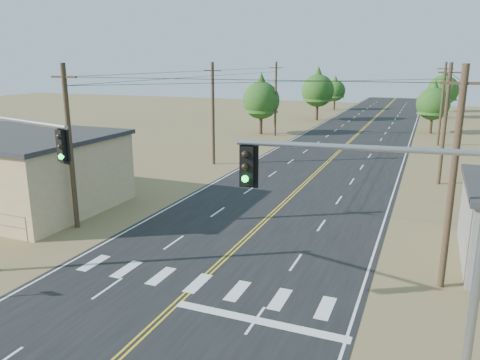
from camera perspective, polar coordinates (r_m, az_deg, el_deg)
The scene contains 15 objects.
road at distance 42.06m, azimuth 8.64°, elevation 0.28°, with size 15.00×200.00×0.02m, color black.
utility_pole_left_near at distance 29.85m, azimuth -20.00°, elevation 3.85°, with size 1.80×0.30×10.00m.
utility_pole_left_mid at distance 46.49m, azimuth -3.31°, elevation 8.15°, with size 1.80×0.30×10.00m.
utility_pole_left_far at distance 65.04m, azimuth 4.36°, elevation 9.89°, with size 1.80×0.30×10.00m.
utility_pole_right_near at distance 22.34m, azimuth 24.52°, elevation 0.13°, with size 1.80×0.30×10.00m.
utility_pole_right_mid at distance 42.06m, azimuth 23.69°, elevation 6.32°, with size 1.80×0.30×10.00m.
utility_pole_right_far at distance 61.96m, azimuth 23.40°, elevation 8.55°, with size 1.80×0.30×10.00m.
signal_mast_left at distance 23.06m, azimuth -26.70°, elevation 1.10°, with size 7.06×2.22×7.95m.
signal_mast_right at distance 14.30m, azimuth 19.31°, elevation -5.66°, with size 7.14×1.21×7.93m.
tree_left_near at distance 66.28m, azimuth 2.59°, elevation 10.13°, with size 5.17×5.17×8.62m.
tree_left_mid at distance 83.39m, azimuth 9.48°, elevation 11.09°, with size 5.58×5.58×9.30m.
tree_left_far at distance 102.26m, azimuth 11.51°, elevation 10.86°, with size 4.35×4.35×7.25m.
tree_right_near at distance 72.25m, azimuth 22.52°, elevation 8.96°, with size 4.60×4.60×7.67m.
tree_right_mid at distance 93.32m, azimuth 23.55°, elevation 10.33°, with size 5.39×5.39×8.99m.
tree_right_far at distance 104.53m, azimuth 23.41°, elevation 10.22°, with size 4.63×4.63×7.71m.
Camera 1 is at (9.33, -9.75, 10.10)m, focal length 35.00 mm.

